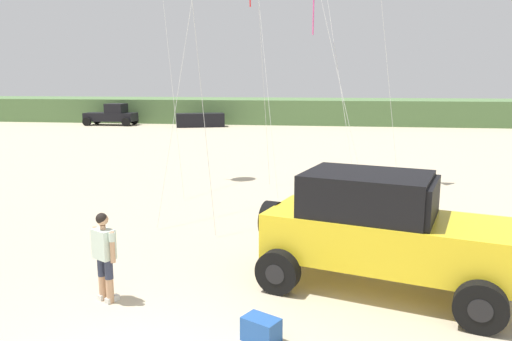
{
  "coord_description": "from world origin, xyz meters",
  "views": [
    {
      "loc": [
        2.53,
        -5.92,
        3.96
      ],
      "look_at": [
        1.06,
        3.68,
        2.2
      ],
      "focal_mm": 34.5,
      "sensor_mm": 36.0,
      "label": 1
    }
  ],
  "objects_px": {
    "jeep": "(380,229)",
    "distant_sedan": "(200,120)",
    "cooler_box": "(261,329)",
    "person_watching": "(104,252)",
    "distant_pickup": "(112,115)"
  },
  "relations": [
    {
      "from": "person_watching",
      "to": "distant_sedan",
      "type": "xyz_separation_m",
      "value": [
        -7.58,
        34.59,
        -0.34
      ]
    },
    {
      "from": "cooler_box",
      "to": "distant_pickup",
      "type": "height_order",
      "value": "distant_pickup"
    },
    {
      "from": "cooler_box",
      "to": "distant_pickup",
      "type": "xyz_separation_m",
      "value": [
        -19.04,
        35.96,
        0.75
      ]
    },
    {
      "from": "distant_sedan",
      "to": "distant_pickup",
      "type": "bearing_deg",
      "value": 158.28
    },
    {
      "from": "jeep",
      "to": "cooler_box",
      "type": "relative_size",
      "value": 8.96
    },
    {
      "from": "jeep",
      "to": "cooler_box",
      "type": "xyz_separation_m",
      "value": [
        -1.96,
        -2.32,
        -1.01
      ]
    },
    {
      "from": "jeep",
      "to": "cooler_box",
      "type": "distance_m",
      "value": 3.2
    },
    {
      "from": "person_watching",
      "to": "cooler_box",
      "type": "distance_m",
      "value": 3.24
    },
    {
      "from": "distant_pickup",
      "to": "distant_sedan",
      "type": "bearing_deg",
      "value": -2.69
    },
    {
      "from": "jeep",
      "to": "distant_sedan",
      "type": "xyz_separation_m",
      "value": [
        -12.55,
        33.24,
        -0.6
      ]
    },
    {
      "from": "person_watching",
      "to": "distant_sedan",
      "type": "relative_size",
      "value": 0.4
    },
    {
      "from": "jeep",
      "to": "distant_pickup",
      "type": "relative_size",
      "value": 1.08
    },
    {
      "from": "person_watching",
      "to": "distant_pickup",
      "type": "bearing_deg",
      "value": 114.63
    },
    {
      "from": "person_watching",
      "to": "distant_pickup",
      "type": "height_order",
      "value": "distant_pickup"
    },
    {
      "from": "jeep",
      "to": "distant_pickup",
      "type": "xyz_separation_m",
      "value": [
        -21.0,
        33.64,
        -0.26
      ]
    }
  ]
}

